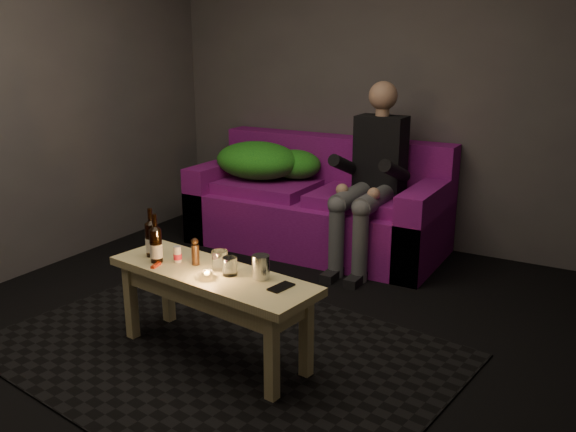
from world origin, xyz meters
name	(u,v)px	position (x,y,z in m)	size (l,w,h in m)	color
floor	(235,345)	(0.00, 0.00, 0.00)	(4.50, 4.50, 0.00)	black
room	(275,48)	(0.00, 0.47, 1.64)	(4.50, 4.50, 4.50)	silver
rug	(220,351)	(-0.03, -0.11, 0.01)	(2.46, 1.79, 0.01)	black
sofa	(319,208)	(-0.39, 1.82, 0.32)	(2.08, 0.94, 0.90)	#781072
green_blanket	(265,162)	(-0.92, 1.81, 0.68)	(0.92, 0.63, 0.31)	#167A1E
person	(372,173)	(0.14, 1.65, 0.72)	(0.38, 0.87, 1.39)	black
coffee_table	(212,287)	(-0.03, -0.16, 0.41)	(1.27, 0.56, 0.50)	tan
beer_bottle_a	(152,238)	(-0.47, -0.13, 0.61)	(0.07, 0.07, 0.28)	black
beer_bottle_b	(156,244)	(-0.38, -0.19, 0.61)	(0.07, 0.07, 0.28)	black
salt_shaker	(177,254)	(-0.28, -0.14, 0.55)	(0.04, 0.04, 0.09)	silver
pepper_mill	(195,255)	(-0.16, -0.12, 0.56)	(0.04, 0.04, 0.12)	black
tumbler_back	(220,260)	(-0.01, -0.11, 0.56)	(0.09, 0.09, 0.10)	white
tealight	(207,275)	(0.01, -0.25, 0.53)	(0.06, 0.06, 0.04)	white
tumbler_front	(230,266)	(0.09, -0.15, 0.55)	(0.08, 0.08, 0.10)	white
steel_cup	(261,267)	(0.25, -0.11, 0.57)	(0.09, 0.09, 0.12)	silver
smartphone	(281,287)	(0.41, -0.17, 0.51)	(0.07, 0.14, 0.01)	black
red_lighter	(156,265)	(-0.33, -0.25, 0.51)	(0.02, 0.08, 0.01)	#B8250B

